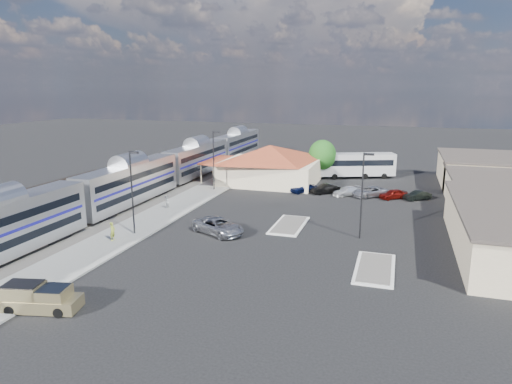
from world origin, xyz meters
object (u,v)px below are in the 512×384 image
(suv, at_px, (218,226))
(coach_bus, at_px, (356,164))
(pickup_truck, at_px, (40,298))
(station_depot, at_px, (270,164))

(suv, height_order, coach_bus, coach_bus)
(pickup_truck, relative_size, coach_bus, 0.44)
(suv, xyz_separation_m, coach_bus, (11.04, 35.45, 1.56))
(coach_bus, bearing_deg, suv, 141.90)
(coach_bus, bearing_deg, pickup_truck, 142.47)
(station_depot, distance_m, coach_bus, 15.52)
(pickup_truck, height_order, coach_bus, coach_bus)
(pickup_truck, height_order, suv, pickup_truck)
(station_depot, xyz_separation_m, suv, (1.96, -27.01, -2.27))
(pickup_truck, xyz_separation_m, suv, (5.52, 19.66, -0.04))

